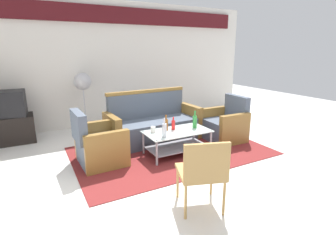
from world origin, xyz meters
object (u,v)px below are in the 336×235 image
at_px(couch, 153,125).
at_px(television, 7,104).
at_px(bottle_brown, 166,124).
at_px(cup, 153,130).
at_px(bottle_red, 173,125).
at_px(coffee_table, 177,139).
at_px(bottle_clear, 164,130).
at_px(tv_stand, 11,130).
at_px(pedestal_fan, 83,85).
at_px(bottle_green, 195,121).
at_px(wicker_chair, 203,170).
at_px(armchair_right, 225,125).
at_px(armchair_left, 99,146).

bearing_deg(couch, television, -28.68).
xyz_separation_m(couch, bottle_brown, (-0.07, -0.66, 0.20)).
bearing_deg(cup, bottle_red, -1.83).
distance_m(couch, cup, 0.76).
relative_size(coffee_table, bottle_clear, 3.63).
bearing_deg(bottle_clear, tv_stand, 135.34).
bearing_deg(bottle_clear, pedestal_fan, 109.55).
xyz_separation_m(bottle_green, cup, (-0.75, 0.10, -0.06)).
distance_m(tv_stand, television, 0.50).
bearing_deg(pedestal_fan, cup, -69.50).
xyz_separation_m(coffee_table, bottle_clear, (-0.33, -0.16, 0.25)).
xyz_separation_m(bottle_green, wicker_chair, (-0.94, -1.54, -0.03)).
bearing_deg(pedestal_fan, television, -178.04).
xyz_separation_m(television, pedestal_fan, (1.39, 0.05, 0.25)).
bearing_deg(bottle_green, television, 145.44).
bearing_deg(couch, cup, 62.16).
xyz_separation_m(armchair_right, wicker_chair, (-1.77, -1.71, 0.21)).
bearing_deg(couch, bottle_clear, 72.42).
xyz_separation_m(bottle_brown, bottle_clear, (-0.18, -0.29, 0.01)).
distance_m(bottle_red, tv_stand, 3.11).
xyz_separation_m(bottle_red, bottle_brown, (-0.13, 0.02, 0.02)).
distance_m(bottle_brown, pedestal_fan, 2.18).
height_order(couch, bottle_green, couch).
distance_m(couch, pedestal_fan, 1.75).
distance_m(armchair_left, bottle_brown, 1.14).
distance_m(bottle_brown, television, 3.00).
bearing_deg(wicker_chair, bottle_clear, 98.68).
xyz_separation_m(armchair_right, bottle_clear, (-1.52, -0.35, 0.24)).
distance_m(coffee_table, tv_stand, 3.18).
bearing_deg(bottle_red, pedestal_fan, 119.52).
bearing_deg(armchair_right, wicker_chair, 135.32).
xyz_separation_m(armchair_left, television, (-1.24, 1.72, 0.47)).
relative_size(bottle_brown, pedestal_fan, 0.21).
distance_m(couch, armchair_right, 1.40).
xyz_separation_m(coffee_table, tv_stand, (-2.49, 1.98, -0.01)).
bearing_deg(armchair_right, bottle_brown, 93.83).
bearing_deg(armchair_right, pedestal_fan, 52.62).
distance_m(bottle_red, wicker_chair, 1.72).
bearing_deg(bottle_brown, bottle_green, -12.74).
relative_size(armchair_right, bottle_green, 2.82).
height_order(bottle_brown, television, television).
bearing_deg(cup, coffee_table, -17.07).
bearing_deg(pedestal_fan, coffee_table, -61.46).
relative_size(couch, bottle_brown, 6.85).
distance_m(armchair_right, coffee_table, 1.21).
relative_size(cup, television, 0.16).
distance_m(cup, pedestal_fan, 2.11).
bearing_deg(wicker_chair, couch, 96.73).
xyz_separation_m(armchair_right, bottle_green, (-0.83, -0.17, 0.24)).
height_order(bottle_brown, pedestal_fan, pedestal_fan).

